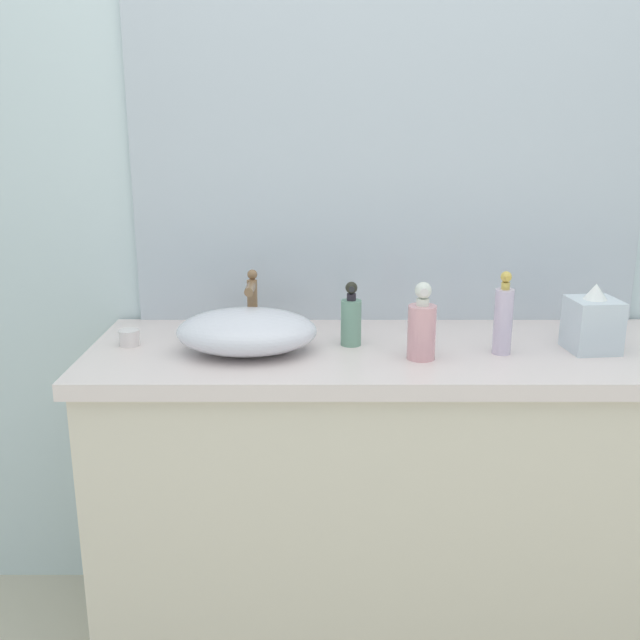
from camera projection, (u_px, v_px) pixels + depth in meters
The scene contains 10 objects.
bathroom_wall_rear at pixel (381, 178), 2.09m from camera, with size 6.00×0.06×2.60m, color silver.
vanity_counter at pixel (388, 498), 2.01m from camera, with size 1.60×0.56×0.89m.
wall_mirror_panel at pixel (387, 155), 2.03m from camera, with size 1.46×0.01×0.96m, color #B2BCC6.
sink_basin at pixel (245, 331), 1.84m from camera, with size 0.36×0.27×0.11m, color silver.
faucet at pixel (250, 298), 1.98m from camera, with size 0.03×0.13×0.18m.
soap_dispenser at pixel (502, 318), 1.82m from camera, with size 0.05×0.05×0.21m.
lotion_bottle at pixel (420, 327), 1.78m from camera, with size 0.07×0.07×0.20m.
perfume_bottle at pixel (350, 319), 1.89m from camera, with size 0.05×0.05×0.17m.
tissue_box at pixel (591, 322), 1.85m from camera, with size 0.13×0.13×0.18m.
candle_jar at pixel (128, 338), 1.90m from camera, with size 0.05×0.05×0.04m, color silver.
Camera 1 is at (-0.18, -1.39, 1.46)m, focal length 40.53 mm.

